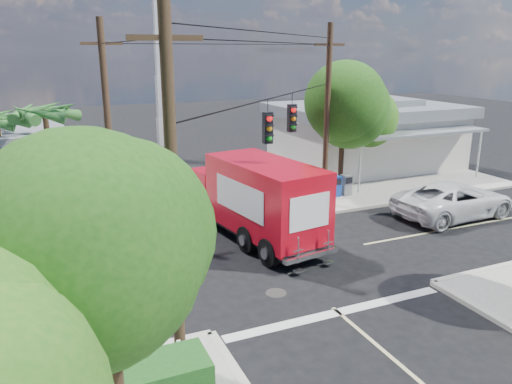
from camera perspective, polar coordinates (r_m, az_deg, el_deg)
ground at (r=19.28m, az=2.41°, el=-7.80°), size 120.00×120.00×0.00m
sidewalk_ne at (r=33.50m, az=11.03°, el=2.36°), size 14.12×14.12×0.14m
road_markings at (r=18.09m, az=4.48°, el=-9.49°), size 32.00×32.00×0.01m
building_ne at (r=34.85m, az=12.43°, el=6.58°), size 11.80×10.20×4.50m
radio_tower at (r=36.85m, az=-10.83°, el=12.37°), size 0.80×0.80×17.00m
tree_sw_front at (r=9.01m, az=-16.75°, el=-7.14°), size 3.88×3.78×6.03m
tree_ne_front at (r=27.29m, az=10.04°, el=9.40°), size 4.21×4.14×6.66m
tree_ne_back at (r=30.62m, az=11.82°, el=8.90°), size 3.77×3.66×5.82m
palm_nw_front at (r=23.49m, az=-22.96°, el=8.05°), size 3.01×3.08×5.59m
utility_poles at (r=18.77m, az=-3.97°, el=6.44°), size 12.00×10.68×9.00m
picket_fence at (r=12.44m, az=-20.49°, el=-19.88°), size 5.94×0.06×1.00m
vending_boxes at (r=27.21m, az=9.03°, el=0.67°), size 1.90×0.50×1.10m
delivery_truck at (r=20.88m, az=-0.03°, el=-0.77°), size 3.60×8.24×3.45m
parked_car at (r=25.66m, az=21.71°, el=-0.84°), size 6.29×3.17×1.71m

